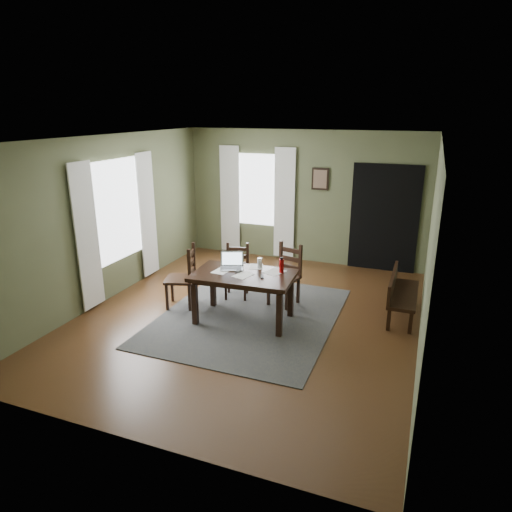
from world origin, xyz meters
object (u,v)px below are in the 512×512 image
at_px(dining_table, 244,280).
at_px(laptop, 232,264).
at_px(chair_back_left, 237,271).
at_px(chair_back_right, 286,275).
at_px(chair_end, 183,277).
at_px(bench, 400,291).
at_px(water_bottle, 281,266).

height_order(dining_table, laptop, laptop).
distance_m(chair_back_left, laptop, 0.78).
relative_size(dining_table, chair_back_right, 1.55).
relative_size(chair_back_left, chair_back_right, 0.91).
bearing_deg(chair_end, bench, 86.83).
bearing_deg(bench, chair_end, 104.59).
distance_m(dining_table, chair_end, 1.12).
bearing_deg(laptop, chair_end, 163.21).
bearing_deg(chair_back_right, chair_back_left, -165.24).
height_order(bench, laptop, laptop).
relative_size(chair_back_left, bench, 0.73).
relative_size(dining_table, laptop, 3.61).
height_order(chair_back_left, bench, chair_back_left).
relative_size(chair_end, bench, 0.82).
xyz_separation_m(chair_back_left, water_bottle, (0.98, -0.59, 0.42)).
xyz_separation_m(dining_table, water_bottle, (0.51, 0.25, 0.20)).
bearing_deg(water_bottle, dining_table, -154.09).
xyz_separation_m(chair_end, chair_back_left, (0.63, 0.71, -0.05)).
distance_m(chair_back_left, chair_back_right, 0.87).
bearing_deg(water_bottle, bench, 23.80).
height_order(dining_table, chair_back_left, chair_back_left).
bearing_deg(bench, laptop, 108.09).
bearing_deg(laptop, water_bottle, -15.93).
distance_m(laptop, water_bottle, 0.78).
bearing_deg(water_bottle, chair_back_left, 148.90).
xyz_separation_m(chair_back_left, bench, (2.65, 0.15, -0.03)).
bearing_deg(chair_back_left, chair_back_right, -15.41).
height_order(chair_end, laptop, chair_end).
height_order(dining_table, chair_back_right, chair_back_right).
relative_size(dining_table, chair_back_left, 1.70).
xyz_separation_m(chair_back_right, laptop, (-0.66, -0.66, 0.33)).
bearing_deg(dining_table, water_bottle, 22.41).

